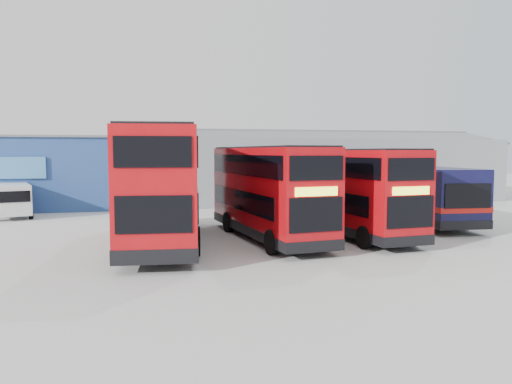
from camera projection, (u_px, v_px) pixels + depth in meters
name	position (u px, v px, depth m)	size (l,w,h in m)	color
ground_plane	(283.00, 244.00, 21.88)	(120.00, 120.00, 0.00)	#AFAFA9
office_block	(27.00, 172.00, 35.97)	(12.30, 8.32, 5.12)	navy
maintenance_shed	(307.00, 168.00, 42.90)	(30.50, 12.00, 5.89)	gray
double_decker_left	(164.00, 187.00, 21.83)	(4.01, 12.04, 5.00)	#AC090F
double_decker_centre	(267.00, 193.00, 23.01)	(3.56, 10.29, 4.27)	#AC090F
double_decker_right	(349.00, 192.00, 24.12)	(3.27, 10.01, 4.16)	#AC090F
single_decker_blue	(410.00, 194.00, 29.15)	(3.55, 11.92, 3.19)	#0B1033
panel_van	(12.00, 199.00, 30.73)	(3.08, 5.01, 2.05)	silver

